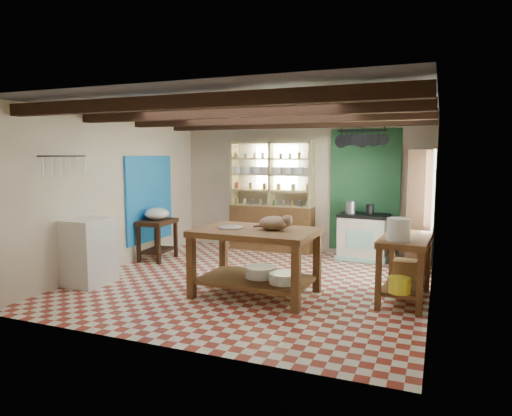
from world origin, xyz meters
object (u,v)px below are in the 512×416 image
at_px(stove, 364,237).
at_px(white_cabinet, 89,252).
at_px(prep_table, 158,240).
at_px(work_table, 256,262).
at_px(right_counter, 405,269).
at_px(cat, 274,223).

bearing_deg(stove, white_cabinet, -133.60).
bearing_deg(prep_table, stove, 18.12).
distance_m(work_table, stove, 2.91).
relative_size(right_counter, cat, 2.86).
bearing_deg(right_counter, prep_table, 172.85).
height_order(white_cabinet, right_counter, white_cabinet).
distance_m(work_table, prep_table, 2.79).
relative_size(work_table, right_counter, 1.35).
bearing_deg(white_cabinet, stove, 43.06).
distance_m(right_counter, cat, 1.82).
xyz_separation_m(stove, white_cabinet, (-3.52, -3.15, 0.07)).
bearing_deg(right_counter, cat, -160.99).
distance_m(prep_table, white_cabinet, 1.74).
xyz_separation_m(prep_table, right_counter, (4.38, -0.78, 0.06)).
distance_m(work_table, right_counter, 1.98).
height_order(work_table, right_counter, work_table).
bearing_deg(prep_table, cat, -28.71).
bearing_deg(white_cabinet, cat, 11.10).
height_order(work_table, stove, work_table).
bearing_deg(stove, prep_table, -153.37).
bearing_deg(white_cabinet, work_table, 11.09).
height_order(prep_table, right_counter, right_counter).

